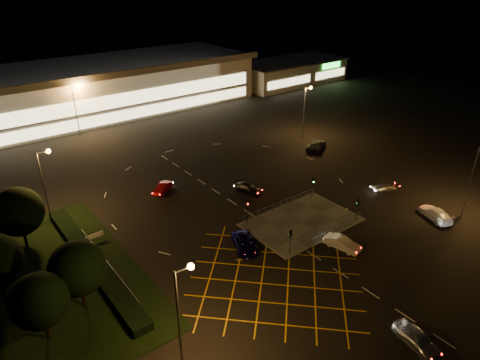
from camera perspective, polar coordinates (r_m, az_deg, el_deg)
ground at (r=56.90m, az=5.38°, el=-5.46°), size 180.00×180.00×0.00m
pedestrian_island at (r=56.89m, az=8.24°, el=-5.57°), size 14.00×9.00×0.12m
grass_verge at (r=50.99m, az=-24.37°, el=-12.30°), size 18.00×30.00×0.08m
hedge at (r=51.50m, az=-19.10°, el=-10.17°), size 2.00×26.00×1.00m
supermarket at (r=105.38m, az=-18.30°, el=11.67°), size 72.00×26.50×10.50m
retail_unit_a at (r=122.17m, az=4.32°, el=13.79°), size 18.80×14.80×6.35m
retail_unit_b at (r=133.12m, az=9.67°, el=14.56°), size 14.80×14.80×6.35m
streetlight_sw at (r=34.87m, az=-7.70°, el=-16.09°), size 1.78×0.56×10.03m
streetlight_se at (r=62.38m, az=28.80°, el=0.97°), size 1.78×0.56×10.03m
streetlight_nw at (r=58.69m, az=-24.50°, el=0.42°), size 1.78×0.56×10.03m
streetlight_ne at (r=83.15m, az=8.79°, el=9.83°), size 1.78×0.56×10.03m
streetlight_far_left at (r=89.39m, az=-20.94°, el=9.58°), size 1.78×0.56×10.03m
streetlight_far_right at (r=108.80m, az=-0.53°, el=14.08°), size 1.78×0.56×10.03m
signal_sw at (r=49.67m, az=6.75°, el=-7.53°), size 0.28×0.30×3.15m
signal_se at (r=57.61m, az=15.43°, el=-3.23°), size 0.28×0.30×3.15m
signal_nw at (r=54.70m, az=0.97°, el=-3.85°), size 0.28×0.30×3.15m
signal_ne at (r=62.00m, az=9.70°, el=-0.38°), size 0.28×0.30×3.15m
tree_a at (r=41.88m, az=-25.20°, el=-14.39°), size 5.04×5.04×6.86m
tree_c at (r=55.21m, az=-27.49°, el=-3.78°), size 5.76×5.76×7.84m
tree_e at (r=43.78m, az=-20.88°, el=-10.97°), size 5.40×5.40×7.35m
car_near_silver at (r=42.97m, az=22.55°, el=-18.96°), size 2.65×4.84×1.56m
car_queue_white at (r=52.57m, az=13.47°, el=-8.20°), size 2.46×4.62×1.45m
car_left_blue at (r=51.10m, az=0.68°, el=-8.47°), size 4.21×5.71×1.44m
car_far_dkgrey at (r=63.41m, az=1.09°, el=-1.09°), size 3.04×4.72×1.27m
car_right_silver at (r=67.41m, az=18.79°, el=-0.87°), size 3.88×2.62×1.23m
car_circ_red at (r=64.44m, az=-10.24°, el=-1.05°), size 4.05×3.35×1.30m
car_east_grey at (r=79.88m, az=10.13°, el=4.63°), size 6.25×5.06×1.58m
car_approach_white at (r=62.47m, az=24.61°, el=-4.08°), size 3.85×5.59×1.50m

